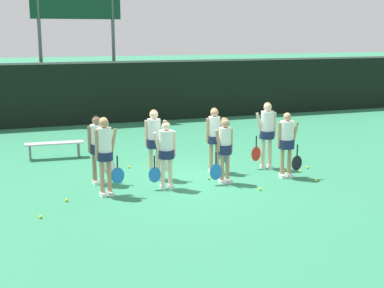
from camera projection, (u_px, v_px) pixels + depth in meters
The scene contains 24 objects.
ground_plane at pixel (192, 180), 13.34m from camera, with size 140.00×140.00×0.00m, color #2D7F56.
fence_windscreen at pixel (115, 92), 21.46m from camera, with size 60.00×0.08×2.49m.
scoreboard at pixel (76, 9), 21.17m from camera, with size 3.55×0.15×5.80m.
bench_courtside at pixel (54, 145), 15.55m from camera, with size 1.70×0.47×0.47m.
player_0 at pixel (105, 150), 11.87m from camera, with size 0.65×0.36×1.79m.
player_1 at pixel (166, 149), 12.43m from camera, with size 0.67×0.38×1.61m.
player_2 at pixel (225, 145), 12.88m from camera, with size 0.63×0.34×1.61m.
player_3 at pixel (287, 140), 13.41m from camera, with size 0.68×0.40×1.66m.
player_4 at pixel (97, 144), 12.85m from camera, with size 0.66×0.37×1.67m.
player_5 at pixel (154, 138), 13.25m from camera, with size 0.64×0.38×1.76m.
player_6 at pixel (215, 135), 13.88m from camera, with size 0.63×0.35×1.71m.
player_7 at pixel (267, 129), 14.31m from camera, with size 0.67×0.40×1.79m.
tennis_ball_0 at pixel (129, 167), 14.49m from camera, with size 0.07×0.07×0.07m, color #CCE033.
tennis_ball_1 at pixel (66, 200), 11.62m from camera, with size 0.07×0.07×0.07m, color #CCE033.
tennis_ball_2 at pixel (260, 189), 12.46m from camera, with size 0.07×0.07×0.07m, color #CCE033.
tennis_ball_3 at pixel (316, 180), 13.18m from camera, with size 0.07×0.07×0.07m, color #CCE033.
tennis_ball_4 at pixel (285, 170), 14.14m from camera, with size 0.07×0.07×0.07m, color #CCE033.
tennis_ball_5 at pixel (170, 175), 13.65m from camera, with size 0.07×0.07×0.07m, color #CCE033.
tennis_ball_6 at pixel (300, 171), 14.07m from camera, with size 0.06×0.06×0.06m, color #CCE033.
tennis_ball_7 at pixel (112, 168), 14.34m from camera, with size 0.07×0.07×0.07m, color #CCE033.
tennis_ball_8 at pixel (290, 154), 16.01m from camera, with size 0.07×0.07×0.07m, color #CCE033.
tennis_ball_9 at pixel (308, 167), 14.45m from camera, with size 0.07×0.07×0.07m, color #CCE033.
tennis_ball_10 at pixel (209, 178), 13.38m from camera, with size 0.06×0.06×0.06m, color #CCE033.
tennis_ball_11 at pixel (41, 217), 10.58m from camera, with size 0.07×0.07×0.07m, color #CCE033.
Camera 1 is at (-4.37, -12.11, 3.62)m, focal length 50.00 mm.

